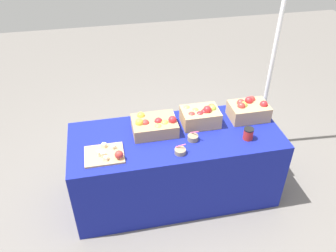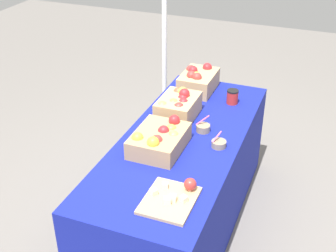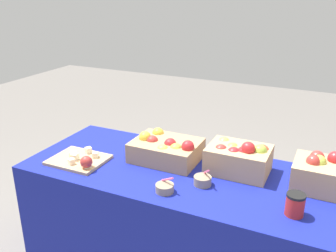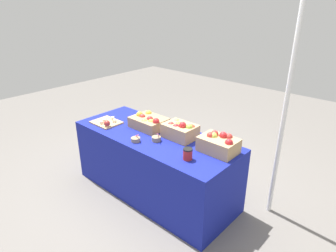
{
  "view_description": "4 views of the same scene",
  "coord_description": "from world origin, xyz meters",
  "px_view_note": "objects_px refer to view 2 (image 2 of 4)",
  "views": [
    {
      "loc": [
        -0.57,
        -2.38,
        2.62
      ],
      "look_at": [
        -0.06,
        0.06,
        0.81
      ],
      "focal_mm": 36.95,
      "sensor_mm": 36.0,
      "label": 1
    },
    {
      "loc": [
        -2.39,
        -0.82,
        2.29
      ],
      "look_at": [
        -0.19,
        0.03,
        0.92
      ],
      "focal_mm": 48.0,
      "sensor_mm": 36.0,
      "label": 2
    },
    {
      "loc": [
        0.7,
        -1.75,
        1.73
      ],
      "look_at": [
        -0.14,
        0.03,
        0.98
      ],
      "focal_mm": 39.84,
      "sensor_mm": 36.0,
      "label": 3
    },
    {
      "loc": [
        2.06,
        -2.06,
        2.09
      ],
      "look_at": [
        0.15,
        0.06,
        0.86
      ],
      "focal_mm": 31.7,
      "sensor_mm": 36.0,
      "label": 4
    }
  ],
  "objects_px": {
    "apple_crate_middle": "(178,106)",
    "sample_bowl_near": "(219,144)",
    "cutting_board_front": "(173,197)",
    "tent_pole": "(164,25)",
    "apple_crate_right": "(160,139)",
    "coffee_cup": "(232,97)",
    "apple_crate_left": "(198,80)",
    "sample_bowl_mid": "(203,128)"
  },
  "relations": [
    {
      "from": "cutting_board_front",
      "to": "coffee_cup",
      "type": "relative_size",
      "value": 2.98
    },
    {
      "from": "apple_crate_middle",
      "to": "coffee_cup",
      "type": "bearing_deg",
      "value": -41.44
    },
    {
      "from": "tent_pole",
      "to": "coffee_cup",
      "type": "bearing_deg",
      "value": -125.07
    },
    {
      "from": "apple_crate_right",
      "to": "coffee_cup",
      "type": "bearing_deg",
      "value": -19.07
    },
    {
      "from": "apple_crate_right",
      "to": "coffee_cup",
      "type": "relative_size",
      "value": 3.64
    },
    {
      "from": "sample_bowl_near",
      "to": "apple_crate_right",
      "type": "bearing_deg",
      "value": 114.7
    },
    {
      "from": "cutting_board_front",
      "to": "tent_pole",
      "type": "xyz_separation_m",
      "value": [
        1.76,
        0.75,
        0.34
      ]
    },
    {
      "from": "apple_crate_right",
      "to": "sample_bowl_near",
      "type": "relative_size",
      "value": 4.05
    },
    {
      "from": "apple_crate_middle",
      "to": "cutting_board_front",
      "type": "distance_m",
      "value": 0.93
    },
    {
      "from": "cutting_board_front",
      "to": "coffee_cup",
      "type": "xyz_separation_m",
      "value": [
        1.22,
        -0.01,
        0.03
      ]
    },
    {
      "from": "sample_bowl_near",
      "to": "apple_crate_left",
      "type": "bearing_deg",
      "value": 27.1
    },
    {
      "from": "cutting_board_front",
      "to": "sample_bowl_mid",
      "type": "xyz_separation_m",
      "value": [
        0.75,
        0.07,
        0.01
      ]
    },
    {
      "from": "cutting_board_front",
      "to": "tent_pole",
      "type": "distance_m",
      "value": 1.94
    },
    {
      "from": "sample_bowl_near",
      "to": "sample_bowl_mid",
      "type": "relative_size",
      "value": 0.89
    },
    {
      "from": "apple_crate_right",
      "to": "cutting_board_front",
      "type": "xyz_separation_m",
      "value": [
        -0.44,
        -0.26,
        -0.05
      ]
    },
    {
      "from": "cutting_board_front",
      "to": "coffee_cup",
      "type": "bearing_deg",
      "value": -0.57
    },
    {
      "from": "apple_crate_right",
      "to": "tent_pole",
      "type": "distance_m",
      "value": 1.44
    },
    {
      "from": "sample_bowl_mid",
      "to": "sample_bowl_near",
      "type": "bearing_deg",
      "value": -134.72
    },
    {
      "from": "apple_crate_right",
      "to": "apple_crate_middle",
      "type": "bearing_deg",
      "value": 4.71
    },
    {
      "from": "sample_bowl_near",
      "to": "tent_pole",
      "type": "relative_size",
      "value": 0.04
    },
    {
      "from": "apple_crate_right",
      "to": "cutting_board_front",
      "type": "distance_m",
      "value": 0.51
    },
    {
      "from": "sample_bowl_mid",
      "to": "apple_crate_right",
      "type": "bearing_deg",
      "value": 148.11
    },
    {
      "from": "apple_crate_left",
      "to": "apple_crate_middle",
      "type": "xyz_separation_m",
      "value": [
        -0.47,
        -0.01,
        0.0
      ]
    },
    {
      "from": "apple_crate_right",
      "to": "tent_pole",
      "type": "relative_size",
      "value": 0.18
    },
    {
      "from": "apple_crate_left",
      "to": "sample_bowl_mid",
      "type": "xyz_separation_m",
      "value": [
        -0.6,
        -0.23,
        -0.06
      ]
    },
    {
      "from": "apple_crate_middle",
      "to": "tent_pole",
      "type": "bearing_deg",
      "value": 27.23
    },
    {
      "from": "cutting_board_front",
      "to": "sample_bowl_near",
      "type": "bearing_deg",
      "value": -7.94
    },
    {
      "from": "apple_crate_left",
      "to": "cutting_board_front",
      "type": "xyz_separation_m",
      "value": [
        -1.35,
        -0.3,
        -0.07
      ]
    },
    {
      "from": "coffee_cup",
      "to": "tent_pole",
      "type": "xyz_separation_m",
      "value": [
        0.53,
        0.76,
        0.31
      ]
    },
    {
      "from": "apple_crate_middle",
      "to": "cutting_board_front",
      "type": "relative_size",
      "value": 1.06
    },
    {
      "from": "apple_crate_right",
      "to": "coffee_cup",
      "type": "height_order",
      "value": "apple_crate_right"
    },
    {
      "from": "sample_bowl_near",
      "to": "cutting_board_front",
      "type": "bearing_deg",
      "value": 172.06
    },
    {
      "from": "apple_crate_middle",
      "to": "sample_bowl_near",
      "type": "xyz_separation_m",
      "value": [
        -0.28,
        -0.38,
        -0.07
      ]
    },
    {
      "from": "apple_crate_middle",
      "to": "sample_bowl_near",
      "type": "distance_m",
      "value": 0.47
    },
    {
      "from": "coffee_cup",
      "to": "tent_pole",
      "type": "height_order",
      "value": "tent_pole"
    },
    {
      "from": "apple_crate_left",
      "to": "apple_crate_right",
      "type": "xyz_separation_m",
      "value": [
        -0.91,
        -0.04,
        -0.02
      ]
    },
    {
      "from": "sample_bowl_mid",
      "to": "coffee_cup",
      "type": "bearing_deg",
      "value": -9.52
    },
    {
      "from": "sample_bowl_mid",
      "to": "tent_pole",
      "type": "bearing_deg",
      "value": 33.96
    },
    {
      "from": "apple_crate_left",
      "to": "coffee_cup",
      "type": "xyz_separation_m",
      "value": [
        -0.12,
        -0.31,
        -0.03
      ]
    },
    {
      "from": "apple_crate_right",
      "to": "sample_bowl_mid",
      "type": "xyz_separation_m",
      "value": [
        0.31,
        -0.19,
        -0.04
      ]
    },
    {
      "from": "sample_bowl_near",
      "to": "apple_crate_middle",
      "type": "bearing_deg",
      "value": 53.6
    },
    {
      "from": "apple_crate_right",
      "to": "cutting_board_front",
      "type": "relative_size",
      "value": 1.22
    }
  ]
}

